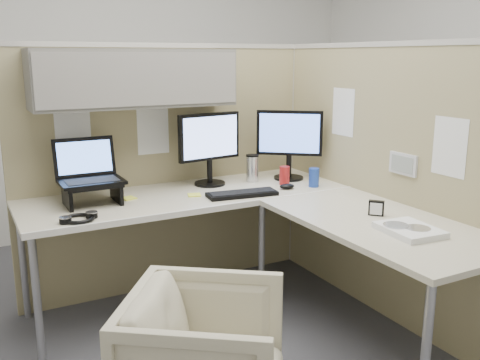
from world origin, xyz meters
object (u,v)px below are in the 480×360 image
desk (254,212)px  monitor_left (209,143)px  keyboard (242,194)px  office_chair (205,351)px

desk → monitor_left: bearing=91.8°
desk → keyboard: size_ratio=4.73×
desk → office_chair: size_ratio=3.06×
desk → keyboard: keyboard is taller
desk → monitor_left: size_ratio=4.29×
office_chair → monitor_left: (0.59, 1.21, 0.68)m
monitor_left → keyboard: monitor_left is taller
office_chair → monitor_left: 1.51m
monitor_left → desk: bearing=-96.3°
office_chair → keyboard: (0.64, 0.86, 0.42)m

